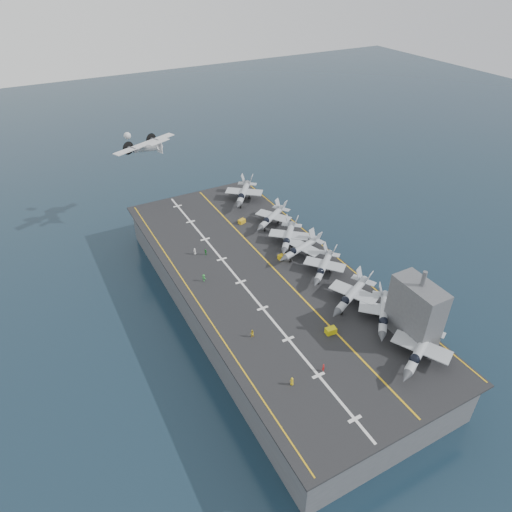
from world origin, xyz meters
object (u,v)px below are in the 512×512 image
island_superstructure (417,305)px  transport_plane (146,148)px  tow_cart_a (331,331)px  fighter_jet_0 (420,349)px

island_superstructure → transport_plane: transport_plane is taller
island_superstructure → tow_cart_a: bearing=149.9°
island_superstructure → transport_plane: bearing=106.6°
fighter_jet_0 → transport_plane: (-21.48, 87.96, 10.95)m
island_superstructure → transport_plane: (-24.61, 82.57, 6.15)m
island_superstructure → fighter_jet_0: size_ratio=0.81×
fighter_jet_0 → island_superstructure: bearing=59.8°
fighter_jet_0 → transport_plane: size_ratio=0.76×
island_superstructure → fighter_jet_0: 7.86m
fighter_jet_0 → tow_cart_a: bearing=127.3°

